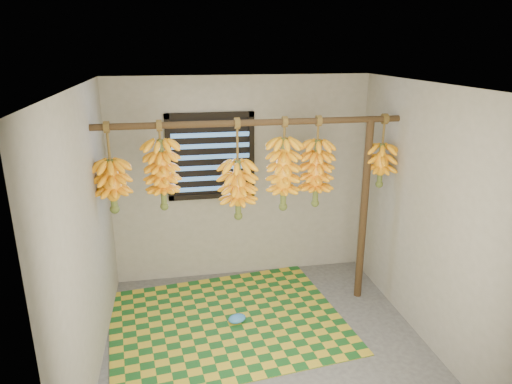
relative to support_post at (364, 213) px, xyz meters
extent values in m
cube|color=#474747|center=(-1.20, -0.70, -1.00)|extent=(3.00, 3.00, 0.01)
cube|color=silver|center=(-1.20, -0.70, 1.40)|extent=(3.00, 3.00, 0.01)
cube|color=gray|center=(-1.20, 0.80, 0.20)|extent=(3.00, 0.01, 2.40)
cube|color=gray|center=(-2.71, -0.70, 0.20)|extent=(0.01, 3.00, 2.40)
cube|color=gray|center=(0.30, -0.70, 0.20)|extent=(0.01, 3.00, 2.40)
cube|color=black|center=(-1.55, 0.78, 0.50)|extent=(1.00, 0.04, 1.00)
cylinder|color=#442D19|center=(-1.20, 0.00, 1.00)|extent=(3.00, 0.06, 0.06)
cylinder|color=#442D19|center=(0.00, 0.00, 0.00)|extent=(0.08, 0.08, 2.00)
cube|color=#17501D|center=(-1.52, -0.25, -0.99)|extent=(2.52, 2.11, 0.01)
ellipsoid|color=#357EC7|center=(-1.42, -0.29, -0.95)|extent=(0.23, 0.20, 0.08)
cylinder|color=brown|center=(-2.55, 0.00, 0.85)|extent=(0.02, 0.02, 0.36)
cylinder|color=#4C5923|center=(-2.55, 0.00, 0.46)|extent=(0.07, 0.07, 0.47)
cylinder|color=brown|center=(-2.08, 0.00, 0.94)|extent=(0.02, 0.02, 0.19)
cylinder|color=#4C5923|center=(-2.08, 0.00, 0.55)|extent=(0.06, 0.06, 0.64)
cylinder|color=brown|center=(-1.35, 0.00, 0.82)|extent=(0.02, 0.02, 0.43)
cylinder|color=#4C5923|center=(-1.35, 0.00, 0.36)|extent=(0.06, 0.06, 0.56)
cylinder|color=brown|center=(-0.89, 0.00, 0.92)|extent=(0.02, 0.02, 0.22)
cylinder|color=#4C5923|center=(-0.89, 0.00, 0.49)|extent=(0.06, 0.06, 0.69)
cylinder|color=brown|center=(-0.55, 0.00, 0.90)|extent=(0.02, 0.02, 0.25)
cylinder|color=#4C5923|center=(-0.55, 0.00, 0.49)|extent=(0.06, 0.06, 0.65)
cylinder|color=brown|center=(0.15, 0.00, 0.87)|extent=(0.02, 0.02, 0.31)
cylinder|color=#4C5923|center=(0.15, 0.00, 0.54)|extent=(0.06, 0.06, 0.41)
camera|label=1|loc=(-1.97, -4.29, 1.70)|focal=32.00mm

